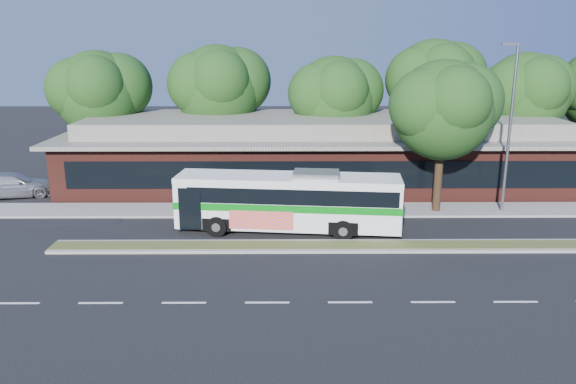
# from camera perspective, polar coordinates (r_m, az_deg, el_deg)

# --- Properties ---
(ground) EXTENTS (120.00, 120.00, 0.00)m
(ground) POSITION_cam_1_polar(r_m,az_deg,el_deg) (25.33, 5.05, -6.13)
(ground) COLOR black
(ground) RESTS_ON ground
(median_strip) EXTENTS (26.00, 1.10, 0.15)m
(median_strip) POSITION_cam_1_polar(r_m,az_deg,el_deg) (25.86, 4.93, -5.50)
(median_strip) COLOR #425323
(median_strip) RESTS_ON ground
(sidewalk) EXTENTS (44.00, 2.60, 0.12)m
(sidewalk) POSITION_cam_1_polar(r_m,az_deg,el_deg) (31.35, 3.98, -1.82)
(sidewalk) COLOR gray
(sidewalk) RESTS_ON ground
(parking_lot) EXTENTS (14.00, 12.00, 0.01)m
(parking_lot) POSITION_cam_1_polar(r_m,az_deg,el_deg) (38.09, -24.58, -0.23)
(parking_lot) COLOR black
(parking_lot) RESTS_ON ground
(plaza_building) EXTENTS (33.20, 11.20, 4.45)m
(plaza_building) POSITION_cam_1_polar(r_m,az_deg,el_deg) (37.25, 3.29, 4.15)
(plaza_building) COLOR #502019
(plaza_building) RESTS_ON ground
(lamp_post) EXTENTS (0.93, 0.18, 9.07)m
(lamp_post) POSITION_cam_1_polar(r_m,az_deg,el_deg) (32.12, 21.59, 6.43)
(lamp_post) COLOR slate
(lamp_post) RESTS_ON ground
(tree_bg_a) EXTENTS (6.47, 5.80, 8.63)m
(tree_bg_a) POSITION_cam_1_polar(r_m,az_deg,el_deg) (40.68, -18.10, 9.68)
(tree_bg_a) COLOR black
(tree_bg_a) RESTS_ON ground
(tree_bg_b) EXTENTS (6.69, 6.00, 9.00)m
(tree_bg_b) POSITION_cam_1_polar(r_m,az_deg,el_deg) (40.00, -6.50, 10.63)
(tree_bg_b) COLOR black
(tree_bg_b) RESTS_ON ground
(tree_bg_c) EXTENTS (6.24, 5.60, 8.26)m
(tree_bg_c) POSITION_cam_1_polar(r_m,az_deg,el_deg) (39.00, 5.26, 9.74)
(tree_bg_c) COLOR black
(tree_bg_c) RESTS_ON ground
(tree_bg_d) EXTENTS (6.91, 6.20, 9.37)m
(tree_bg_d) POSITION_cam_1_polar(r_m,az_deg,el_deg) (41.21, 15.12, 10.73)
(tree_bg_d) COLOR black
(tree_bg_d) RESTS_ON ground
(tree_bg_e) EXTENTS (6.47, 5.80, 8.50)m
(tree_bg_e) POSITION_cam_1_polar(r_m,az_deg,el_deg) (42.28, 23.34, 9.21)
(tree_bg_e) COLOR black
(tree_bg_e) RESTS_ON ground
(transit_bus) EXTENTS (11.13, 3.52, 3.08)m
(transit_bus) POSITION_cam_1_polar(r_m,az_deg,el_deg) (27.49, 0.12, -0.61)
(transit_bus) COLOR white
(transit_bus) RESTS_ON ground
(sedan) EXTENTS (5.47, 3.43, 1.48)m
(sedan) POSITION_cam_1_polar(r_m,az_deg,el_deg) (37.85, -26.19, 0.64)
(sedan) COLOR #A2A3A9
(sedan) RESTS_ON ground
(sidewalk_tree) EXTENTS (5.92, 5.31, 8.28)m
(sidewalk_tree) POSITION_cam_1_polar(r_m,az_deg,el_deg) (31.19, 16.10, 8.24)
(sidewalk_tree) COLOR black
(sidewalk_tree) RESTS_ON ground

